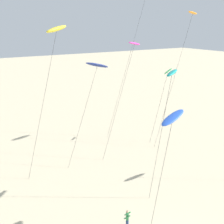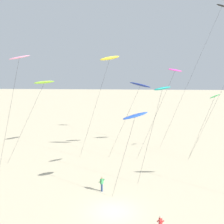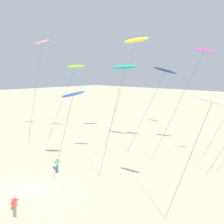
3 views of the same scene
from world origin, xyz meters
TOP-DOWN VIEW (x-y plane):
  - ground_plane at (0.00, 0.00)m, footprint 260.00×260.00m
  - kite_yellow at (-1.45, 17.29)m, footprint 6.15×2.75m
  - kite_blue at (2.06, 3.79)m, footprint 3.83×1.56m
  - kite_black at (16.45, 24.38)m, footprint 10.90×3.61m
  - kite_navy at (3.15, 17.32)m, footprint 6.38×2.15m
  - kite_magenta at (8.18, 17.27)m, footprint 6.67×2.40m
  - kite_green at (14.32, 17.86)m, footprint 4.57×1.65m
  - kite_teal at (5.22, 7.49)m, footprint 3.91×1.87m
  - kite_pink at (-12.26, 9.88)m, footprint 4.55×1.76m
  - kite_lime at (-10.57, 14.35)m, footprint 6.71×2.71m
  - kite_flyer_nearest at (-1.51, 4.32)m, footprint 0.72×0.73m

SIDE VIEW (x-z plane):
  - ground_plane at x=0.00m, z-range 0.00..0.00m
  - kite_flyer_nearest at x=-1.51m, z-range 0.06..1.73m
  - kite_blue at x=2.06m, z-range 4.08..13.26m
  - kite_green at x=14.32m, z-range 4.20..13.86m
  - kite_navy at x=3.15m, z-range 5.08..16.61m
  - kite_teal at x=5.22m, z-range 5.36..16.95m
  - kite_lime at x=-10.57m, z-range 5.48..17.27m
  - kite_magenta at x=8.18m, z-range 6.22..19.69m
  - kite_pink at x=-12.26m, z-range 7.06..22.24m
  - kite_yellow at x=-1.45m, z-range 7.08..22.51m
  - kite_black at x=16.45m, z-range 11.03..34.81m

